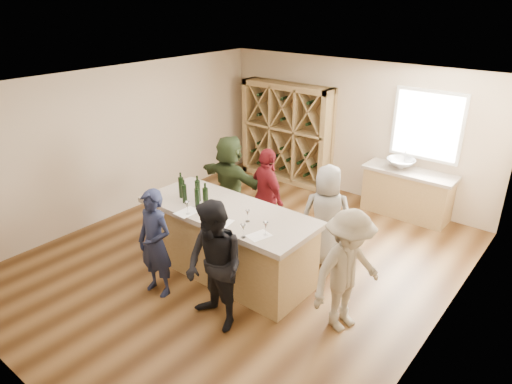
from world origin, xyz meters
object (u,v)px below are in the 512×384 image
Objects in this scene: wine_rack at (286,133)px; person_far_right at (326,216)px; person_near_left at (155,243)px; person_server at (347,272)px; person_near_right at (215,267)px; tasting_counter_base at (228,244)px; wine_bottle_a at (181,187)px; wine_bottle_b at (185,194)px; wine_bottle_d at (197,198)px; wine_bottle_e at (206,199)px; sink at (401,164)px; person_far_left at (230,182)px; person_far_mid at (267,196)px; wine_bottle_c at (198,191)px.

person_far_right is at bearing -44.61° from wine_rack.
person_near_left is 2.64m from person_server.
person_near_right reaches higher than person_far_right.
person_far_right is (0.99, 1.17, 0.32)m from tasting_counter_base.
wine_bottle_a is 0.20× the size of person_far_right.
person_server is (2.63, 0.23, -0.40)m from wine_bottle_b.
wine_bottle_a is at bearing 169.09° from wine_bottle_d.
wine_bottle_e is at bearing 149.92° from person_near_right.
wine_bottle_e is at bearing -6.17° from wine_bottle_a.
tasting_counter_base is 7.90× the size of wine_bottle_e.
person_server reaches higher than person_near_left.
sink is 3.73m from person_server.
person_server is 1.54m from person_far_right.
person_near_right is (1.09, -0.78, -0.36)m from wine_bottle_d.
person_near_right is 1.05× the size of person_server.
wine_bottle_a is 0.19× the size of person_far_left.
person_far_left reaches higher than person_far_mid.
person_near_right is at bearing -64.41° from wine_rack.
person_near_left is at bearing -114.41° from tasting_counter_base.
wine_bottle_b is at bearing 99.71° from person_near_left.
wine_bottle_e is 1.42m from person_far_mid.
wine_bottle_d is 0.87× the size of wine_bottle_e.
sink is 2.46m from person_far_right.
wine_rack is 1.39× the size of person_near_left.
person_server is at bearing -46.15° from wine_rack.
person_far_mid is (0.29, 2.17, 0.04)m from person_near_left.
tasting_counter_base is 0.92m from wine_bottle_c.
person_near_right is at bearing 135.31° from person_far_mid.
person_near_right is at bearing 128.87° from person_far_left.
person_far_mid is at bearing 78.16° from person_server.
person_far_right reaches higher than wine_bottle_b.
wine_rack reaches higher than wine_bottle_e.
tasting_counter_base is 1.57× the size of person_server.
wine_bottle_e reaches higher than wine_bottle_c.
person_far_left is (-0.39, 1.44, -0.37)m from wine_bottle_b.
wine_bottle_b is (-1.78, -3.85, 0.21)m from sink.
tasting_counter_base is 1.59× the size of person_far_right.
person_near_left is 0.95× the size of person_far_mid.
wine_bottle_e is at bearing 5.82° from wine_bottle_b.
tasting_counter_base is at bearing 37.25° from wine_bottle_e.
wine_rack reaches higher than tasting_counter_base.
wine_bottle_a is 0.20× the size of person_server.
person_near_right is at bearing -40.90° from wine_bottle_e.
person_far_mid reaches higher than wine_bottle_d.
person_far_right is at bearing 44.76° from wine_bottle_d.
person_far_mid reaches higher than wine_bottle_c.
wine_bottle_d is (1.16, -3.90, 0.12)m from wine_rack.
tasting_counter_base is 7.93× the size of wine_bottle_c.
person_server reaches higher than wine_bottle_b.
tasting_counter_base is 0.81m from wine_bottle_e.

